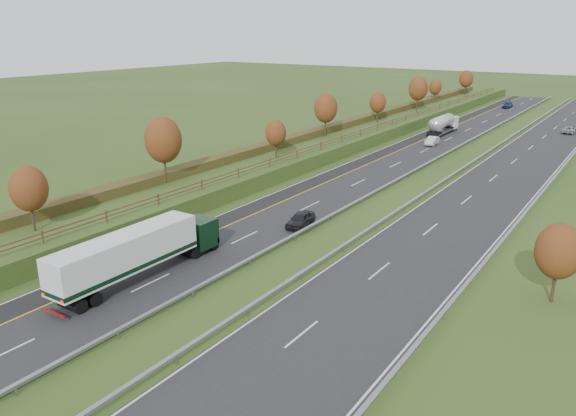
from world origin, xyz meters
name	(u,v)px	position (x,y,z in m)	size (l,w,h in m)	color
ground	(430,177)	(8.00, 55.00, 0.00)	(400.00, 400.00, 0.00)	#30491A
near_carriageway	(390,162)	(0.00, 60.00, 0.02)	(10.50, 200.00, 0.04)	black
far_carriageway	(505,178)	(16.50, 60.00, 0.02)	(10.50, 200.00, 0.04)	black
hard_shoulder	(367,159)	(-3.75, 60.00, 0.02)	(3.00, 200.00, 0.04)	black
lane_markings	(431,168)	(6.40, 59.88, 0.05)	(26.75, 200.00, 0.01)	silver
embankment_left	(315,146)	(-13.00, 60.00, 1.00)	(12.00, 200.00, 2.00)	#30491A
hedge_left	(305,135)	(-15.00, 60.00, 2.55)	(2.20, 180.00, 1.10)	#393A17
fence_left	(339,139)	(-8.50, 59.59, 2.73)	(0.12, 189.06, 1.20)	#422B19
median_barrier_near	(427,163)	(5.70, 60.00, 0.61)	(0.32, 200.00, 0.71)	gray
median_barrier_far	(463,168)	(10.80, 60.00, 0.61)	(0.32, 200.00, 0.71)	gray
outer_barrier_far	(553,180)	(22.30, 60.00, 0.62)	(0.32, 200.00, 0.71)	gray
trees_left	(306,116)	(-12.64, 56.63, 6.37)	(6.64, 164.30, 7.66)	#2D2116
box_lorry	(137,252)	(-0.06, 11.05, 2.33)	(2.58, 16.28, 4.06)	black
road_tanker	(443,124)	(-1.51, 87.85, 1.86)	(2.40, 11.22, 3.46)	silver
car_dark_near	(300,219)	(3.98, 28.65, 0.77)	(1.73, 4.29, 1.46)	black
car_silver_mid	(432,141)	(0.60, 76.21, 0.75)	(1.50, 4.32, 1.42)	silver
car_small_far	(508,105)	(0.11, 132.00, 0.77)	(2.05, 5.05, 1.47)	#152442
car_oncoming	(569,130)	(18.43, 101.47, 0.69)	(2.17, 4.71, 1.31)	#9C9BA0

